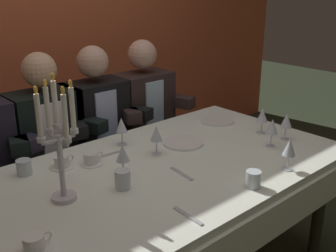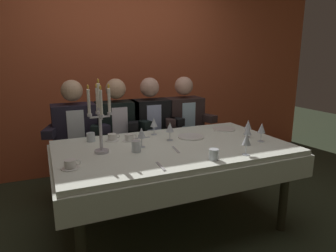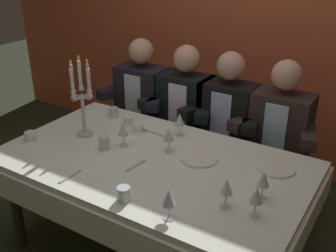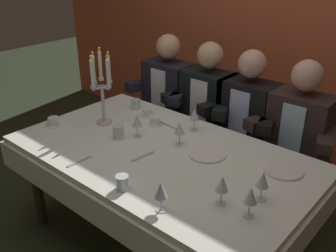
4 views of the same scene
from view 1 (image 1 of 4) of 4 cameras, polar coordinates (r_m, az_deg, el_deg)
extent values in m
cube|color=#D65D36|center=(3.38, -19.46, 13.59)|extent=(6.00, 0.12, 2.70)
cube|color=white|center=(2.16, 0.29, -5.77)|extent=(1.90, 1.10, 0.04)
cube|color=white|center=(2.21, 0.29, -8.34)|extent=(1.94, 1.14, 0.18)
cylinder|color=#302E1E|center=(2.70, 20.18, -10.38)|extent=(0.07, 0.07, 0.70)
cylinder|color=#302E1E|center=(3.13, 6.32, -4.94)|extent=(0.07, 0.07, 0.70)
cylinder|color=silver|center=(1.88, -14.15, -9.49)|extent=(0.11, 0.11, 0.02)
cylinder|color=silver|center=(1.82, -14.54, -5.35)|extent=(0.02, 0.02, 0.28)
cylinder|color=silver|center=(1.75, -15.04, 0.00)|extent=(0.04, 0.04, 0.02)
cylinder|color=white|center=(1.72, -15.33, 3.12)|extent=(0.02, 0.02, 0.18)
ellipsoid|color=yellow|center=(1.69, -15.66, 6.57)|extent=(0.02, 0.02, 0.03)
cylinder|color=silver|center=(1.78, -13.81, -1.54)|extent=(0.07, 0.01, 0.01)
cylinder|color=silver|center=(1.79, -12.81, -0.66)|extent=(0.04, 0.04, 0.02)
cylinder|color=white|center=(1.76, -13.06, 2.37)|extent=(0.02, 0.02, 0.18)
ellipsoid|color=yellow|center=(1.73, -13.33, 5.73)|extent=(0.02, 0.02, 0.03)
cylinder|color=silver|center=(1.80, -15.42, -1.49)|extent=(0.01, 0.08, 0.01)
cylinder|color=silver|center=(1.83, -16.02, -0.59)|extent=(0.04, 0.04, 0.02)
cylinder|color=white|center=(1.80, -16.31, 2.39)|extent=(0.02, 0.02, 0.18)
ellipsoid|color=yellow|center=(1.77, -16.64, 5.68)|extent=(0.02, 0.02, 0.03)
cylinder|color=silver|center=(1.75, -15.95, -2.12)|extent=(0.07, 0.01, 0.01)
cylinder|color=silver|center=(1.73, -17.11, -1.80)|extent=(0.04, 0.04, 0.02)
cylinder|color=white|center=(1.70, -17.45, 1.32)|extent=(0.02, 0.02, 0.18)
ellipsoid|color=yellow|center=(1.67, -17.82, 4.78)|extent=(0.02, 0.02, 0.03)
cylinder|color=silver|center=(1.74, -14.30, -2.17)|extent=(0.01, 0.07, 0.01)
cylinder|color=silver|center=(1.70, -13.75, -1.91)|extent=(0.04, 0.04, 0.02)
cylinder|color=white|center=(1.67, -14.03, 1.27)|extent=(0.02, 0.02, 0.18)
ellipsoid|color=yellow|center=(1.64, -14.34, 4.81)|extent=(0.02, 0.02, 0.03)
cylinder|color=white|center=(2.41, 2.13, -2.30)|extent=(0.24, 0.24, 0.01)
cylinder|color=white|center=(2.79, 6.79, 0.76)|extent=(0.23, 0.23, 0.01)
cylinder|color=silver|center=(2.57, 15.79, -1.75)|extent=(0.06, 0.06, 0.00)
cylinder|color=silver|center=(2.55, 15.87, -0.92)|extent=(0.01, 0.01, 0.07)
cone|color=silver|center=(2.53, 16.04, 0.77)|extent=(0.07, 0.07, 0.08)
cylinder|color=silver|center=(2.63, 12.70, -0.95)|extent=(0.06, 0.06, 0.00)
cylinder|color=silver|center=(2.62, 12.76, -0.14)|extent=(0.01, 0.01, 0.07)
cone|color=silver|center=(2.59, 12.90, 1.52)|extent=(0.07, 0.07, 0.08)
cylinder|color=silver|center=(2.44, 13.96, -2.70)|extent=(0.06, 0.06, 0.00)
cylinder|color=silver|center=(2.43, 14.03, -1.83)|extent=(0.01, 0.01, 0.07)
cone|color=silver|center=(2.40, 14.19, -0.06)|extent=(0.07, 0.07, 0.08)
cylinder|color=silver|center=(2.04, -6.15, -6.79)|extent=(0.06, 0.06, 0.00)
cylinder|color=silver|center=(2.02, -6.19, -5.79)|extent=(0.01, 0.01, 0.07)
cone|color=silver|center=(1.99, -6.28, -3.71)|extent=(0.07, 0.07, 0.08)
cylinder|color=#E0D172|center=(2.00, -6.25, -4.35)|extent=(0.04, 0.04, 0.03)
cylinder|color=silver|center=(2.27, -1.59, -3.85)|extent=(0.06, 0.06, 0.00)
cylinder|color=silver|center=(2.25, -1.60, -2.93)|extent=(0.01, 0.01, 0.07)
cone|color=silver|center=(2.22, -1.62, -1.03)|extent=(0.07, 0.07, 0.08)
cylinder|color=silver|center=(2.18, 16.12, -5.74)|extent=(0.06, 0.06, 0.00)
cylinder|color=silver|center=(2.16, 16.22, -4.79)|extent=(0.01, 0.01, 0.07)
cone|color=silver|center=(2.13, 16.42, -2.84)|extent=(0.07, 0.07, 0.08)
cylinder|color=#E0D172|center=(2.14, 16.36, -3.44)|extent=(0.04, 0.04, 0.03)
cylinder|color=silver|center=(2.41, -6.34, -2.52)|extent=(0.06, 0.06, 0.00)
cylinder|color=silver|center=(2.39, -6.38, -1.65)|extent=(0.01, 0.01, 0.07)
cone|color=silver|center=(2.37, -6.45, 0.15)|extent=(0.07, 0.07, 0.08)
cylinder|color=silver|center=(1.95, 11.69, -7.19)|extent=(0.07, 0.07, 0.08)
cylinder|color=silver|center=(1.91, -6.29, -7.33)|extent=(0.07, 0.07, 0.09)
cylinder|color=silver|center=(2.15, -19.26, -5.40)|extent=(0.07, 0.07, 0.08)
cylinder|color=white|center=(1.60, -17.93, -15.97)|extent=(0.12, 0.12, 0.01)
cylinder|color=white|center=(1.58, -18.05, -15.06)|extent=(0.08, 0.08, 0.05)
torus|color=white|center=(1.60, -16.38, -14.41)|extent=(0.04, 0.01, 0.04)
cylinder|color=white|center=(2.19, -14.43, -5.45)|extent=(0.12, 0.12, 0.01)
cylinder|color=white|center=(2.17, -14.50, -4.72)|extent=(0.08, 0.08, 0.05)
torus|color=white|center=(2.19, -13.35, -4.32)|extent=(0.04, 0.01, 0.04)
cylinder|color=white|center=(2.19, -10.51, -5.09)|extent=(0.12, 0.12, 0.01)
cylinder|color=white|center=(2.18, -10.56, -4.36)|extent=(0.08, 0.08, 0.05)
torus|color=white|center=(2.20, -9.46, -3.95)|extent=(0.04, 0.01, 0.04)
cube|color=#B7B7BC|center=(2.27, -8.68, -4.04)|extent=(0.19, 0.03, 0.01)
cube|color=#B7B7BC|center=(1.71, 2.75, -12.27)|extent=(0.03, 0.17, 0.01)
cube|color=#B7B7BC|center=(2.05, 1.88, -6.57)|extent=(0.04, 0.17, 0.01)
cylinder|color=#302E1E|center=(2.70, -18.67, -13.62)|extent=(0.04, 0.04, 0.42)
cylinder|color=#302E1E|center=(3.00, -21.52, -10.49)|extent=(0.04, 0.04, 0.42)
cube|color=black|center=(2.53, -19.96, -1.82)|extent=(0.19, 0.34, 0.08)
cylinder|color=#302E1E|center=(2.73, -17.20, -13.14)|extent=(0.04, 0.04, 0.42)
cylinder|color=#302E1E|center=(2.86, -10.60, -10.85)|extent=(0.04, 0.04, 0.42)
cylinder|color=#302E1E|center=(3.02, -20.19, -10.10)|extent=(0.04, 0.04, 0.42)
cylinder|color=#302E1E|center=(3.14, -14.09, -8.20)|extent=(0.04, 0.04, 0.42)
cube|color=#302E1E|center=(2.82, -15.95, -6.45)|extent=(0.42, 0.42, 0.04)
cube|color=#302E1E|center=(2.89, -18.08, -0.86)|extent=(0.38, 0.04, 0.44)
cube|color=black|center=(2.71, -16.52, -0.94)|extent=(0.42, 0.26, 0.54)
cube|color=white|center=(2.59, -15.27, -1.12)|extent=(0.16, 0.01, 0.40)
sphere|color=#DAA781|center=(2.60, -17.39, 7.44)|extent=(0.21, 0.21, 0.21)
cube|color=black|center=(2.53, -20.07, -1.85)|extent=(0.19, 0.34, 0.08)
cube|color=black|center=(2.71, -11.51, 0.37)|extent=(0.19, 0.34, 0.08)
cylinder|color=#302E1E|center=(2.87, -10.39, -10.78)|extent=(0.04, 0.04, 0.42)
cylinder|color=#302E1E|center=(3.04, -4.57, -8.60)|extent=(0.04, 0.04, 0.42)
cylinder|color=#302E1E|center=(3.14, -13.90, -8.13)|extent=(0.04, 0.04, 0.42)
cylinder|color=#302E1E|center=(3.30, -8.39, -6.32)|extent=(0.04, 0.04, 0.42)
cube|color=#302E1E|center=(2.98, -9.56, -4.49)|extent=(0.42, 0.42, 0.04)
cube|color=#302E1E|center=(3.05, -11.74, 0.76)|extent=(0.38, 0.04, 0.44)
cube|color=black|center=(2.87, -9.88, 0.79)|extent=(0.42, 0.26, 0.54)
cube|color=#B7C6F2|center=(2.76, -8.41, 0.70)|extent=(0.16, 0.01, 0.40)
sphere|color=#DAA38B|center=(2.77, -10.37, 8.73)|extent=(0.21, 0.21, 0.21)
cube|color=black|center=(2.68, -12.75, 0.05)|extent=(0.19, 0.34, 0.08)
cube|color=black|center=(2.90, -5.20, 2.01)|extent=(0.19, 0.34, 0.08)
cylinder|color=#302E1E|center=(3.07, -3.77, -8.30)|extent=(0.04, 0.04, 0.42)
cylinder|color=#302E1E|center=(3.27, 1.21, -6.33)|extent=(0.04, 0.04, 0.42)
cylinder|color=#302E1E|center=(3.33, -7.63, -6.06)|extent=(0.04, 0.04, 0.42)
cylinder|color=#302E1E|center=(3.52, -2.79, -4.40)|extent=(0.04, 0.04, 0.42)
cube|color=#302E1E|center=(3.20, -3.32, -2.51)|extent=(0.42, 0.42, 0.04)
cube|color=#302E1E|center=(3.26, -5.50, 2.35)|extent=(0.38, 0.04, 0.44)
cube|color=#312322|center=(3.10, -3.43, 2.46)|extent=(0.42, 0.26, 0.54)
cube|color=#AECFE5|center=(2.99, -1.83, 2.43)|extent=(0.16, 0.01, 0.40)
sphere|color=#DBA48B|center=(3.00, -3.59, 9.85)|extent=(0.21, 0.21, 0.21)
cube|color=#312322|center=(2.88, -5.62, 1.90)|extent=(0.19, 0.34, 0.08)
cube|color=#312322|center=(3.15, 0.83, 3.55)|extent=(0.19, 0.34, 0.08)
camera|label=2|loc=(0.82, 107.81, -20.48)|focal=31.81mm
camera|label=3|loc=(2.61, 60.32, 17.76)|focal=43.75mm
camera|label=4|loc=(2.74, 54.03, 17.70)|focal=40.96mm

